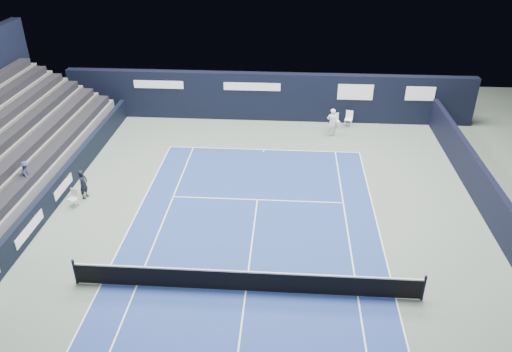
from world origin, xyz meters
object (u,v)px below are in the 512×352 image
(line_judge_chair, at_px, (74,196))
(tennis_net, at_px, (246,280))
(folding_chair_back_a, at_px, (336,119))
(tennis_player, at_px, (332,122))
(folding_chair_back_b, at_px, (349,117))

(line_judge_chair, bearing_deg, tennis_net, -12.09)
(folding_chair_back_a, height_order, line_judge_chair, folding_chair_back_a)
(folding_chair_back_a, bearing_deg, line_judge_chair, -157.77)
(tennis_net, bearing_deg, tennis_player, 74.22)
(folding_chair_back_a, height_order, folding_chair_back_b, folding_chair_back_b)
(folding_chair_back_b, distance_m, line_judge_chair, 17.25)
(tennis_player, bearing_deg, folding_chair_back_a, 74.69)
(folding_chair_back_a, distance_m, folding_chair_back_b, 0.87)
(folding_chair_back_a, xyz_separation_m, line_judge_chair, (-12.93, -10.15, -0.03))
(folding_chair_back_a, height_order, tennis_player, tennis_player)
(folding_chair_back_a, xyz_separation_m, folding_chair_back_b, (0.83, 0.25, 0.05))
(line_judge_chair, bearing_deg, tennis_player, 54.86)
(folding_chair_back_b, height_order, tennis_net, tennis_net)
(folding_chair_back_a, height_order, tennis_net, tennis_net)
(line_judge_chair, xyz_separation_m, tennis_player, (12.58, 8.87, 0.37))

